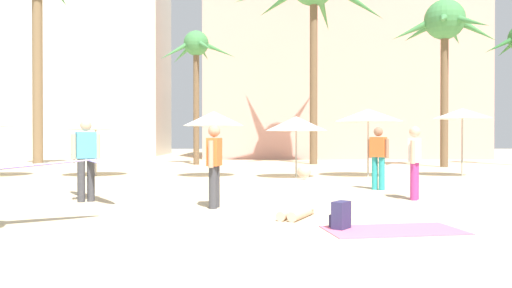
# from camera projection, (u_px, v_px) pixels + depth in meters

# --- Properties ---
(ground) EXTENTS (120.00, 120.00, 0.00)m
(ground) POSITION_uv_depth(u_px,v_px,m) (251.00, 250.00, 6.04)
(ground) COLOR beige
(hotel_pink) EXTENTS (19.07, 9.38, 13.34)m
(hotel_pink) POSITION_uv_depth(u_px,v_px,m) (336.00, 67.00, 36.92)
(hotel_pink) COLOR #DB9989
(hotel_pink) RESTS_ON ground
(palm_tree_far_left) EXTENTS (4.99, 4.87, 7.97)m
(palm_tree_far_left) POSITION_uv_depth(u_px,v_px,m) (445.00, 28.00, 23.63)
(palm_tree_far_left) COLOR brown
(palm_tree_far_left) RESTS_ON ground
(palm_tree_left) EXTENTS (3.96, 4.09, 6.96)m
(palm_tree_left) POSITION_uv_depth(u_px,v_px,m) (196.00, 55.00, 25.79)
(palm_tree_left) COLOR brown
(palm_tree_left) RESTS_ON ground
(cafe_umbrella_0) EXTENTS (2.40, 2.40, 2.16)m
(cafe_umbrella_0) POSITION_uv_depth(u_px,v_px,m) (96.00, 123.00, 17.90)
(cafe_umbrella_0) COLOR gray
(cafe_umbrella_0) RESTS_ON ground
(cafe_umbrella_1) EXTENTS (2.42, 2.42, 2.40)m
(cafe_umbrella_1) POSITION_uv_depth(u_px,v_px,m) (368.00, 115.00, 17.62)
(cafe_umbrella_1) COLOR gray
(cafe_umbrella_1) RESTS_ON ground
(cafe_umbrella_2) EXTENTS (2.14, 2.14, 2.31)m
(cafe_umbrella_2) POSITION_uv_depth(u_px,v_px,m) (214.00, 119.00, 17.51)
(cafe_umbrella_2) COLOR gray
(cafe_umbrella_2) RESTS_ON ground
(cafe_umbrella_3) EXTENTS (2.03, 2.03, 2.43)m
(cafe_umbrella_3) POSITION_uv_depth(u_px,v_px,m) (462.00, 114.00, 17.68)
(cafe_umbrella_3) COLOR gray
(cafe_umbrella_3) RESTS_ON ground
(cafe_umbrella_5) EXTENTS (2.12, 2.12, 2.11)m
(cafe_umbrella_5) POSITION_uv_depth(u_px,v_px,m) (296.00, 124.00, 17.08)
(cafe_umbrella_5) COLOR gray
(cafe_umbrella_5) RESTS_ON ground
(beach_towel) EXTENTS (2.09, 1.26, 0.01)m
(beach_towel) POSITION_uv_depth(u_px,v_px,m) (393.00, 230.00, 7.27)
(beach_towel) COLOR #EF6684
(beach_towel) RESTS_ON ground
(backpack) EXTENTS (0.35, 0.35, 0.42)m
(backpack) POSITION_uv_depth(u_px,v_px,m) (341.00, 216.00, 7.37)
(backpack) COLOR #2D2B53
(backpack) RESTS_ON ground
(person_far_left) EXTENTS (2.01, 2.63, 1.75)m
(person_far_left) POSITION_uv_depth(u_px,v_px,m) (88.00, 158.00, 10.73)
(person_far_left) COLOR #3D3D42
(person_far_left) RESTS_ON ground
(person_far_right) EXTENTS (0.51, 0.48, 1.65)m
(person_far_right) POSITION_uv_depth(u_px,v_px,m) (378.00, 155.00, 13.09)
(person_far_right) COLOR teal
(person_far_right) RESTS_ON ground
(person_mid_center) EXTENTS (0.38, 0.58, 1.62)m
(person_mid_center) POSITION_uv_depth(u_px,v_px,m) (415.00, 160.00, 10.96)
(person_mid_center) COLOR #B7337F
(person_mid_center) RESTS_ON ground
(person_mid_left) EXTENTS (0.30, 0.61, 1.62)m
(person_mid_left) POSITION_uv_depth(u_px,v_px,m) (214.00, 162.00, 9.66)
(person_mid_left) COLOR #3D3D42
(person_mid_left) RESTS_ON ground
(person_mid_right) EXTENTS (0.78, 1.06, 0.88)m
(person_mid_right) POSITION_uv_depth(u_px,v_px,m) (300.00, 199.00, 8.65)
(person_mid_right) COLOR #D1A889
(person_mid_right) RESTS_ON ground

